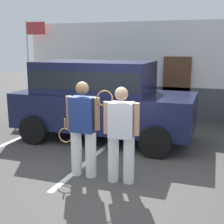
{
  "coord_description": "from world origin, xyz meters",
  "views": [
    {
      "loc": [
        2.04,
        -4.86,
        2.43
      ],
      "look_at": [
        -0.16,
        1.2,
        1.05
      ],
      "focal_mm": 49.45,
      "sensor_mm": 36.0,
      "label": 1
    }
  ],
  "objects_px": {
    "tennis_player_woman": "(121,134)",
    "tennis_player_man": "(83,128)",
    "parked_suv": "(100,96)",
    "flag_pole": "(32,50)"
  },
  "relations": [
    {
      "from": "tennis_player_man",
      "to": "tennis_player_woman",
      "type": "height_order",
      "value": "tennis_player_man"
    },
    {
      "from": "flag_pole",
      "to": "tennis_player_man",
      "type": "bearing_deg",
      "value": -48.33
    },
    {
      "from": "tennis_player_woman",
      "to": "flag_pole",
      "type": "xyz_separation_m",
      "value": [
        -5.2,
        5.01,
        1.39
      ]
    },
    {
      "from": "tennis_player_woman",
      "to": "flag_pole",
      "type": "height_order",
      "value": "flag_pole"
    },
    {
      "from": "tennis_player_woman",
      "to": "parked_suv",
      "type": "bearing_deg",
      "value": -65.67
    },
    {
      "from": "parked_suv",
      "to": "tennis_player_man",
      "type": "xyz_separation_m",
      "value": [
        0.6,
        -2.35,
        -0.21
      ]
    },
    {
      "from": "parked_suv",
      "to": "tennis_player_man",
      "type": "distance_m",
      "value": 2.43
    },
    {
      "from": "tennis_player_woman",
      "to": "tennis_player_man",
      "type": "bearing_deg",
      "value": -6.88
    },
    {
      "from": "parked_suv",
      "to": "tennis_player_man",
      "type": "relative_size",
      "value": 2.57
    },
    {
      "from": "parked_suv",
      "to": "tennis_player_woman",
      "type": "distance_m",
      "value": 2.74
    }
  ]
}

